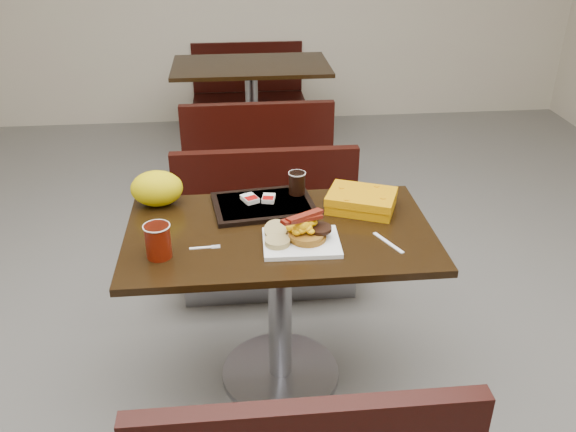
{
  "coord_description": "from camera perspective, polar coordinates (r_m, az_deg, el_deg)",
  "views": [
    {
      "loc": [
        -0.17,
        -2.07,
        1.92
      ],
      "look_at": [
        0.03,
        -0.02,
        0.82
      ],
      "focal_mm": 37.96,
      "sensor_mm": 36.0,
      "label": 1
    }
  ],
  "objects": [
    {
      "name": "bench_far_s",
      "position": [
        4.27,
        -2.95,
        6.64
      ],
      "size": [
        1.0,
        0.46,
        0.72
      ],
      "primitive_type": null,
      "color": "black",
      "rests_on": "floor"
    },
    {
      "name": "hashbrown_sleeve_left",
      "position": [
        2.57,
        -3.6,
        1.63
      ],
      "size": [
        0.08,
        0.09,
        0.02
      ],
      "primitive_type": "cube",
      "rotation": [
        0.0,
        0.0,
        0.44
      ],
      "color": "silver",
      "rests_on": "tray"
    },
    {
      "name": "fork",
      "position": [
        2.29,
        -8.2,
        -2.96
      ],
      "size": [
        0.11,
        0.03,
        0.0
      ],
      "primitive_type": null,
      "rotation": [
        0.0,
        0.0,
        0.05
      ],
      "color": "white",
      "rests_on": "table_near"
    },
    {
      "name": "tray",
      "position": [
        2.55,
        -2.31,
        1.04
      ],
      "size": [
        0.44,
        0.34,
        0.02
      ],
      "primitive_type": "cube",
      "rotation": [
        0.0,
        0.0,
        0.12
      ],
      "color": "black",
      "rests_on": "table_near"
    },
    {
      "name": "condiment_ketchup",
      "position": [
        2.48,
        -0.78,
        0.12
      ],
      "size": [
        0.05,
        0.04,
        0.01
      ],
      "primitive_type": "cube",
      "rotation": [
        0.0,
        0.0,
        -0.37
      ],
      "color": "#8C0504",
      "rests_on": "table_near"
    },
    {
      "name": "muffin_bottom",
      "position": [
        2.25,
        -1.0,
        -2.41
      ],
      "size": [
        0.12,
        0.12,
        0.02
      ],
      "primitive_type": "cylinder",
      "rotation": [
        0.0,
        0.0,
        -0.34
      ],
      "color": "tan",
      "rests_on": "platter"
    },
    {
      "name": "coffee_cup_far",
      "position": [
        2.61,
        0.85,
        3.11
      ],
      "size": [
        0.08,
        0.08,
        0.1
      ],
      "primitive_type": "cylinder",
      "rotation": [
        0.0,
        0.0,
        -0.2
      ],
      "color": "black",
      "rests_on": "tray"
    },
    {
      "name": "platter",
      "position": [
        2.28,
        1.26,
        -2.5
      ],
      "size": [
        0.29,
        0.23,
        0.02
      ],
      "primitive_type": "cube",
      "rotation": [
        0.0,
        0.0,
        -0.03
      ],
      "color": "white",
      "rests_on": "table_near"
    },
    {
      "name": "paper_bag",
      "position": [
        2.6,
        -12.18,
        2.54
      ],
      "size": [
        0.24,
        0.2,
        0.15
      ],
      "primitive_type": "ellipsoid",
      "rotation": [
        0.0,
        0.0,
        -0.18
      ],
      "color": "yellow",
      "rests_on": "table_near"
    },
    {
      "name": "scrambled_eggs",
      "position": [
        2.26,
        1.35,
        -0.98
      ],
      "size": [
        0.11,
        0.1,
        0.05
      ],
      "primitive_type": "ellipsoid",
      "rotation": [
        0.0,
        0.0,
        -0.13
      ],
      "color": "yellow",
      "rests_on": "pancake_stack"
    },
    {
      "name": "table_near",
      "position": [
        2.59,
        -0.75,
        -8.57
      ],
      "size": [
        1.2,
        0.7,
        0.75
      ],
      "primitive_type": null,
      "color": "black",
      "rests_on": "floor"
    },
    {
      "name": "hashbrown_sleeve_right",
      "position": [
        2.57,
        -1.83,
        1.66
      ],
      "size": [
        0.06,
        0.08,
        0.02
      ],
      "primitive_type": "cube",
      "rotation": [
        0.0,
        0.0,
        -0.2
      ],
      "color": "silver",
      "rests_on": "tray"
    },
    {
      "name": "bench_near_n",
      "position": [
        3.18,
        -1.83,
        -1.26
      ],
      "size": [
        1.0,
        0.46,
        0.72
      ],
      "primitive_type": null,
      "color": "black",
      "rests_on": "floor"
    },
    {
      "name": "sausage_patty",
      "position": [
        2.29,
        2.98,
        -1.18
      ],
      "size": [
        0.11,
        0.11,
        0.01
      ],
      "primitive_type": "cylinder",
      "rotation": [
        0.0,
        0.0,
        -0.25
      ],
      "color": "black",
      "rests_on": "pancake_stack"
    },
    {
      "name": "bench_far_n",
      "position": [
        5.59,
        -3.71,
        11.88
      ],
      "size": [
        1.0,
        0.46,
        0.72
      ],
      "primitive_type": null,
      "color": "black",
      "rests_on": "floor"
    },
    {
      "name": "table_far",
      "position": [
        4.92,
        -3.39,
        9.78
      ],
      "size": [
        1.2,
        0.7,
        0.75
      ],
      "primitive_type": null,
      "color": "black",
      "rests_on": "floor"
    },
    {
      "name": "floor",
      "position": [
        2.83,
        -0.7,
        -14.67
      ],
      "size": [
        6.0,
        7.0,
        0.01
      ],
      "primitive_type": "cube",
      "color": "slate",
      "rests_on": "ground"
    },
    {
      "name": "coffee_cup_near",
      "position": [
        2.23,
        -12.07,
        -2.33
      ],
      "size": [
        0.11,
        0.11,
        0.13
      ],
      "primitive_type": "cylinder",
      "rotation": [
        0.0,
        0.0,
        -0.28
      ],
      "color": "#8E1905",
      "rests_on": "table_near"
    },
    {
      "name": "muffin_top",
      "position": [
        2.3,
        -1.12,
        -1.32
      ],
      "size": [
        0.11,
        0.11,
        0.05
      ],
      "primitive_type": "cylinder",
      "rotation": [
        0.38,
        0.0,
        -0.27
      ],
      "color": "tan",
      "rests_on": "platter"
    },
    {
      "name": "pancake_stack",
      "position": [
        2.29,
        1.84,
        -1.81
      ],
      "size": [
        0.18,
        0.18,
        0.03
      ],
      "primitive_type": "cylinder",
      "rotation": [
        0.0,
        0.0,
        0.31
      ],
      "color": "#9E731A",
      "rests_on": "platter"
    },
    {
      "name": "bacon_strips",
      "position": [
        2.24,
        1.32,
        -0.22
      ],
      "size": [
        0.19,
        0.16,
        0.01
      ],
      "primitive_type": null,
      "rotation": [
        0.0,
        0.0,
        0.53
      ],
      "color": "#4D0B05",
      "rests_on": "scrambled_eggs"
    },
    {
      "name": "condiment_syrup",
      "position": [
        2.47,
        -1.73,
        -0.12
      ],
      "size": [
        0.05,
        0.05,
        0.01
      ],
      "primitive_type": "cube",
      "rotation": [
        0.0,
        0.0,
        0.66
      ],
      "color": "#AE5407",
      "rests_on": "table_near"
    },
    {
      "name": "knife",
      "position": [
        2.33,
        9.37,
        -2.48
      ],
      "size": [
        0.08,
        0.16,
        0.0
      ],
      "primitive_type": "cube",
      "rotation": [
        0.0,
        0.0,
        -1.14
      ],
      "color": "white",
      "rests_on": "table_near"
    },
    {
      "name": "clamshell",
      "position": [
        2.55,
        6.89,
        1.43
      ],
      "size": [
        0.33,
        0.29,
        0.07
      ],
      "primitive_type": "cube",
      "rotation": [
        0.0,
        0.0,
        -0.39
      ],
      "color": "#CD8203",
      "rests_on": "table_near"
    }
  ]
}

